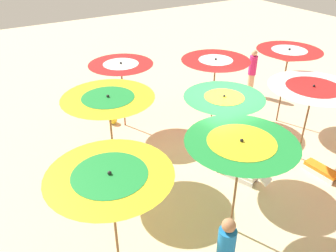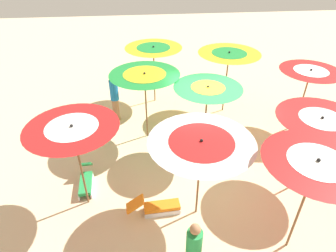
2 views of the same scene
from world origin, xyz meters
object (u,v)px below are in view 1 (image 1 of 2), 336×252
at_px(beach_umbrella_3, 215,65).
at_px(beach_umbrella_5, 240,151).
at_px(beach_umbrella_4, 224,104).
at_px(lounger_2, 245,174).
at_px(beach_umbrella_7, 312,93).
at_px(beach_umbrella_2, 111,183).
at_px(beach_umbrella_6, 288,56).
at_px(beach_ball, 113,120).
at_px(beach_umbrella_0, 121,69).
at_px(beachgoer_0, 252,72).
at_px(beach_umbrella_1, 109,104).
at_px(lounger_1, 325,171).

distance_m(beach_umbrella_3, beach_umbrella_5, 4.92).
distance_m(beach_umbrella_4, lounger_2, 1.99).
height_order(beach_umbrella_5, beach_umbrella_7, beach_umbrella_5).
bearing_deg(beach_umbrella_2, beach_umbrella_6, 19.68).
height_order(lounger_2, beach_ball, lounger_2).
relative_size(beach_umbrella_0, beach_umbrella_5, 0.94).
height_order(beach_umbrella_7, beachgoer_0, beach_umbrella_7).
bearing_deg(beach_umbrella_4, beach_umbrella_6, 18.81).
bearing_deg(beach_umbrella_7, beach_umbrella_1, 157.90).
bearing_deg(lounger_2, beachgoer_0, -63.27).
distance_m(beach_umbrella_3, beach_umbrella_4, 2.94).
distance_m(beach_umbrella_2, lounger_1, 6.04).
distance_m(beach_umbrella_0, beachgoer_0, 5.32).
xyz_separation_m(beach_umbrella_0, beach_umbrella_4, (1.04, -3.58, 0.07)).
bearing_deg(beach_umbrella_3, beach_umbrella_6, -33.98).
height_order(beach_umbrella_5, beach_ball, beach_umbrella_5).
bearing_deg(beach_umbrella_1, beach_umbrella_7, -22.10).
distance_m(beach_umbrella_0, beach_umbrella_5, 5.30).
bearing_deg(beach_umbrella_6, beach_umbrella_1, 179.13).
bearing_deg(beach_umbrella_1, beach_umbrella_6, -0.87).
height_order(beach_umbrella_2, beach_umbrella_4, beach_umbrella_4).
bearing_deg(beach_umbrella_5, beach_umbrella_6, 32.90).
xyz_separation_m(beach_umbrella_5, lounger_1, (3.28, 0.10, -1.86)).
bearing_deg(beach_umbrella_2, lounger_1, -3.19).
relative_size(beach_umbrella_1, lounger_1, 1.78).
relative_size(beach_umbrella_3, beach_umbrella_5, 0.93).
relative_size(beach_umbrella_5, lounger_1, 1.75).
distance_m(lounger_1, beachgoer_0, 5.28).
bearing_deg(beach_umbrella_6, beach_umbrella_4, -161.19).
distance_m(beach_umbrella_7, lounger_2, 2.69).
bearing_deg(beach_umbrella_2, beach_umbrella_3, 35.98).
distance_m(beach_umbrella_0, beach_umbrella_2, 5.45).
relative_size(beach_umbrella_2, beach_ball, 8.32).
distance_m(beach_umbrella_1, beach_ball, 3.46).
bearing_deg(lounger_1, beach_umbrella_3, 5.31).
bearing_deg(lounger_2, beach_umbrella_3, -41.67).
distance_m(beach_umbrella_2, beach_umbrella_7, 5.87).
bearing_deg(beachgoer_0, beach_umbrella_7, 142.75).
height_order(beach_umbrella_6, beachgoer_0, beach_umbrella_6).
bearing_deg(beach_umbrella_1, beachgoer_0, 16.77).
relative_size(beach_umbrella_2, beach_umbrella_3, 1.06).
height_order(beach_umbrella_2, beachgoer_0, beach_umbrella_2).
bearing_deg(beach_umbrella_4, beach_umbrella_0, 106.11).
relative_size(beach_umbrella_0, beach_umbrella_4, 0.95).
bearing_deg(beach_ball, beach_umbrella_5, -86.62).
xyz_separation_m(beach_umbrella_4, beach_umbrella_7, (2.37, -0.66, -0.02)).
bearing_deg(beach_umbrella_7, beach_ball, 129.14).
relative_size(beach_umbrella_3, lounger_1, 1.63).
height_order(beach_umbrella_1, beachgoer_0, beach_umbrella_1).
xyz_separation_m(beach_umbrella_0, beach_umbrella_5, (0.04, -5.30, 0.08)).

